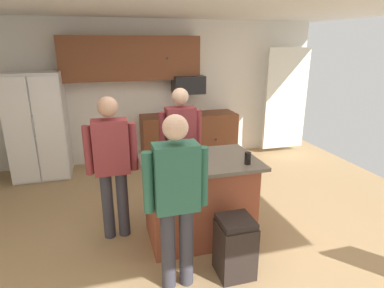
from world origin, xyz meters
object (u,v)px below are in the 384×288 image
object	(u,v)px
microwave_over_range	(188,85)
glass_dark_ale	(248,158)
person_elder_center	(181,141)
mug_blue_stoneware	(154,155)
glass_pilsner	(189,162)
tumbler_amber	(178,155)
kitchen_island	(199,199)
person_host_foreground	(112,160)
person_guest_right	(176,194)
refrigerator	(38,126)
glass_stout_tall	(189,149)
glass_short_whisky	(162,155)
trash_bin	(235,247)

from	to	relation	value
microwave_over_range	glass_dark_ale	bearing A→B (deg)	-92.51
person_elder_center	mug_blue_stoneware	xyz separation A→B (m)	(-0.45, -0.63, 0.06)
glass_pilsner	glass_dark_ale	size ratio (longest dim) A/B	1.06
glass_dark_ale	tumbler_amber	bearing A→B (deg)	156.27
kitchen_island	glass_pilsner	xyz separation A→B (m)	(-0.18, -0.21, 0.54)
microwave_over_range	tumbler_amber	distance (m)	2.71
person_host_foreground	glass_pilsner	bearing A→B (deg)	-16.48
microwave_over_range	person_guest_right	distance (m)	3.49
person_host_foreground	person_guest_right	size ratio (longest dim) A/B	1.01
refrigerator	glass_stout_tall	xyz separation A→B (m)	(1.95, -2.33, 0.17)
glass_pilsner	mug_blue_stoneware	xyz separation A→B (m)	(-0.30, 0.37, -0.02)
glass_dark_ale	glass_short_whisky	bearing A→B (deg)	159.72
person_guest_right	glass_dark_ale	distance (m)	0.99
glass_stout_tall	glass_pilsner	world-z (taller)	glass_stout_tall
person_elder_center	glass_short_whisky	world-z (taller)	person_elder_center
tumbler_amber	glass_short_whisky	world-z (taller)	glass_short_whisky
person_guest_right	trash_bin	distance (m)	0.86
glass_pilsner	glass_stout_tall	bearing A→B (deg)	73.57
microwave_over_range	person_guest_right	size ratio (longest dim) A/B	0.34
microwave_over_range	kitchen_island	world-z (taller)	microwave_over_range
glass_short_whisky	trash_bin	distance (m)	1.20
person_host_foreground	trash_bin	world-z (taller)	person_host_foreground
kitchen_island	trash_bin	world-z (taller)	kitchen_island
person_guest_right	tumbler_amber	world-z (taller)	person_guest_right
kitchen_island	tumbler_amber	size ratio (longest dim) A/B	9.87
glass_pilsner	glass_short_whisky	distance (m)	0.36
glass_short_whisky	refrigerator	bearing A→B (deg)	123.82
person_elder_center	trash_bin	world-z (taller)	person_elder_center
glass_stout_tall	mug_blue_stoneware	world-z (taller)	glass_stout_tall
person_guest_right	person_elder_center	world-z (taller)	person_elder_center
microwave_over_range	person_elder_center	xyz separation A→B (m)	(-0.60, -1.81, -0.50)
person_host_foreground	tumbler_amber	distance (m)	0.74
glass_stout_tall	glass_short_whisky	bearing A→B (deg)	-166.04
tumbler_amber	trash_bin	size ratio (longest dim) A/B	0.21
refrigerator	microwave_over_range	xyz separation A→B (m)	(2.60, 0.12, 0.57)
microwave_over_range	person_host_foreground	world-z (taller)	person_host_foreground
refrigerator	trash_bin	distance (m)	3.90
refrigerator	glass_pilsner	world-z (taller)	refrigerator
glass_pilsner	glass_dark_ale	xyz separation A→B (m)	(0.63, -0.04, -0.00)
glass_dark_ale	kitchen_island	bearing A→B (deg)	150.91
glass_dark_ale	trash_bin	xyz separation A→B (m)	(-0.31, -0.46, -0.72)
microwave_over_range	trash_bin	world-z (taller)	microwave_over_range
person_host_foreground	person_elder_center	bearing A→B (deg)	45.85
refrigerator	mug_blue_stoneware	xyz separation A→B (m)	(1.55, -2.32, 0.13)
kitchen_island	trash_bin	distance (m)	0.75
glass_stout_tall	person_host_foreground	bearing A→B (deg)	171.02
glass_stout_tall	glass_short_whisky	xyz separation A→B (m)	(-0.33, -0.08, -0.01)
glass_pilsner	trash_bin	bearing A→B (deg)	-57.09
mug_blue_stoneware	glass_short_whisky	bearing A→B (deg)	-52.22
person_host_foreground	glass_pilsner	xyz separation A→B (m)	(0.75, -0.49, 0.07)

